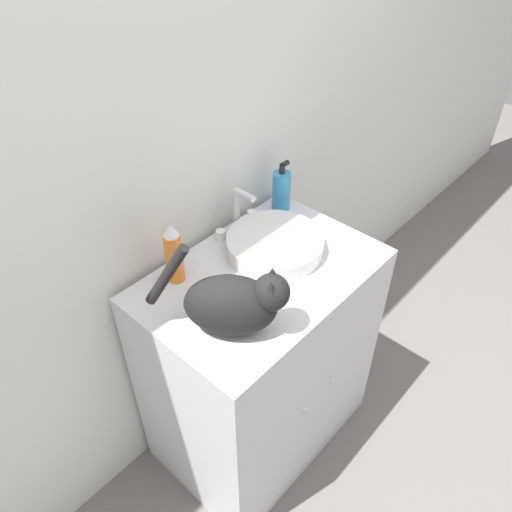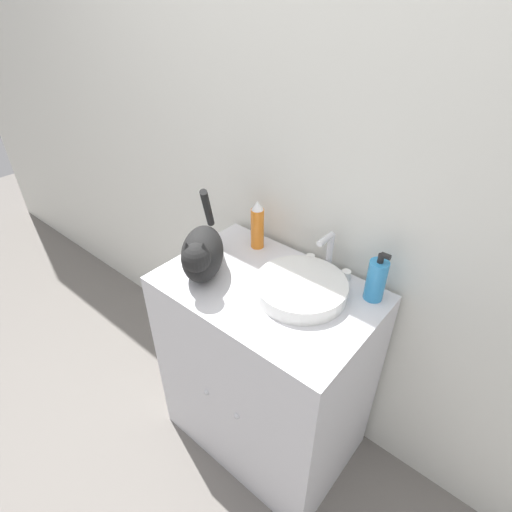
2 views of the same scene
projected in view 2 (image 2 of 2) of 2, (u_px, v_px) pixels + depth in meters
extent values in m
plane|color=slate|center=(227.00, 471.00, 1.72)|extent=(8.00, 8.00, 0.00)
cube|color=silver|center=(324.00, 156.00, 1.35)|extent=(6.00, 0.05, 2.50)
cube|color=silver|center=(265.00, 369.00, 1.63)|extent=(0.76, 0.51, 0.86)
sphere|color=silver|center=(206.00, 393.00, 1.49)|extent=(0.02, 0.02, 0.02)
sphere|color=silver|center=(237.00, 416.00, 1.41)|extent=(0.02, 0.02, 0.02)
cylinder|color=silver|center=(301.00, 288.00, 1.34)|extent=(0.31, 0.31, 0.05)
cylinder|color=silver|center=(329.00, 253.00, 1.42)|extent=(0.02, 0.02, 0.16)
cylinder|color=silver|center=(326.00, 239.00, 1.35)|extent=(0.02, 0.08, 0.02)
cylinder|color=white|center=(310.00, 259.00, 1.49)|extent=(0.03, 0.03, 0.03)
cylinder|color=white|center=(346.00, 275.00, 1.41)|extent=(0.03, 0.03, 0.03)
ellipsoid|color=black|center=(203.00, 254.00, 1.40)|extent=(0.27, 0.29, 0.18)
sphere|color=black|center=(196.00, 258.00, 1.28)|extent=(0.14, 0.14, 0.10)
cone|color=black|center=(187.00, 247.00, 1.26)|extent=(0.05, 0.05, 0.04)
cone|color=black|center=(204.00, 248.00, 1.26)|extent=(0.05, 0.05, 0.04)
cylinder|color=black|center=(207.00, 209.00, 1.48)|extent=(0.10, 0.12, 0.20)
cylinder|color=#338CCC|center=(376.00, 280.00, 1.30)|extent=(0.06, 0.06, 0.15)
cylinder|color=black|center=(381.00, 258.00, 1.25)|extent=(0.02, 0.02, 0.03)
cylinder|color=black|center=(386.00, 256.00, 1.23)|extent=(0.03, 0.02, 0.02)
cylinder|color=orange|center=(257.00, 229.00, 1.55)|extent=(0.05, 0.05, 0.16)
cone|color=white|center=(257.00, 205.00, 1.49)|extent=(0.05, 0.05, 0.04)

